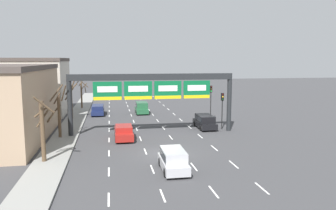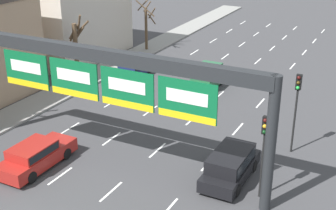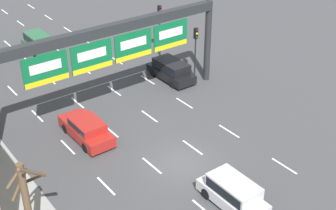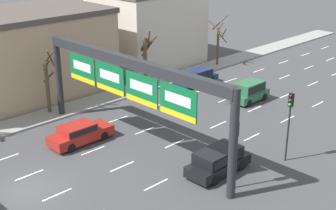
# 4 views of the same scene
# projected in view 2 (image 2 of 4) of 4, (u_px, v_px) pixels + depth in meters

# --- Properties ---
(lane_dashes) EXTENTS (10.02, 67.00, 0.01)m
(lane_dashes) POSITION_uv_depth(u_px,v_px,m) (154.00, 129.00, 30.77)
(lane_dashes) COLOR white
(lane_dashes) RESTS_ON ground_plane
(sign_gantry) EXTENTS (18.63, 0.70, 6.81)m
(sign_gantry) POSITION_uv_depth(u_px,v_px,m) (103.00, 76.00, 24.30)
(sign_gantry) COLOR #232628
(sign_gantry) RESTS_ON ground_plane
(building_far) EXTENTS (9.11, 11.11, 8.62)m
(building_far) POSITION_uv_depth(u_px,v_px,m) (62.00, 11.00, 44.68)
(building_far) COLOR beige
(building_far) RESTS_ON ground_plane
(suv_navy) EXTENTS (1.89, 4.82, 1.48)m
(suv_navy) POSITION_uv_depth(u_px,v_px,m) (136.00, 65.00, 40.60)
(suv_navy) COLOR #19234C
(suv_navy) RESTS_ON ground_plane
(car_red) EXTENTS (1.90, 4.84, 1.49)m
(car_red) POSITION_uv_depth(u_px,v_px,m) (36.00, 155.00, 25.88)
(car_red) COLOR maroon
(car_red) RESTS_ON ground_plane
(suv_black) EXTENTS (1.93, 4.57, 1.66)m
(suv_black) POSITION_uv_depth(u_px,v_px,m) (231.00, 164.00, 24.69)
(suv_black) COLOR black
(suv_black) RESTS_ON ground_plane
(suv_green) EXTENTS (1.88, 3.91, 1.82)m
(suv_green) POSITION_uv_depth(u_px,v_px,m) (207.00, 76.00, 37.55)
(suv_green) COLOR #235B38
(suv_green) RESTS_ON ground_plane
(traffic_light_near_gantry) EXTENTS (0.30, 0.35, 4.41)m
(traffic_light_near_gantry) POSITION_uv_depth(u_px,v_px,m) (264.00, 141.00, 22.31)
(traffic_light_near_gantry) COLOR black
(traffic_light_near_gantry) RESTS_ON ground_plane
(traffic_light_mid_block) EXTENTS (0.30, 0.35, 4.86)m
(traffic_light_mid_block) POSITION_uv_depth(u_px,v_px,m) (297.00, 98.00, 26.53)
(traffic_light_mid_block) COLOR black
(traffic_light_mid_block) RESTS_ON ground_plane
(tree_bare_closest) EXTENTS (2.43, 2.44, 5.57)m
(tree_bare_closest) POSITION_uv_depth(u_px,v_px,m) (147.00, 23.00, 46.66)
(tree_bare_closest) COLOR brown
(tree_bare_closest) RESTS_ON sidewalk_left
(tree_bare_third) EXTENTS (1.76, 1.14, 5.48)m
(tree_bare_third) POSITION_uv_depth(u_px,v_px,m) (76.00, 46.00, 38.28)
(tree_bare_third) COLOR brown
(tree_bare_third) RESTS_ON sidewalk_left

